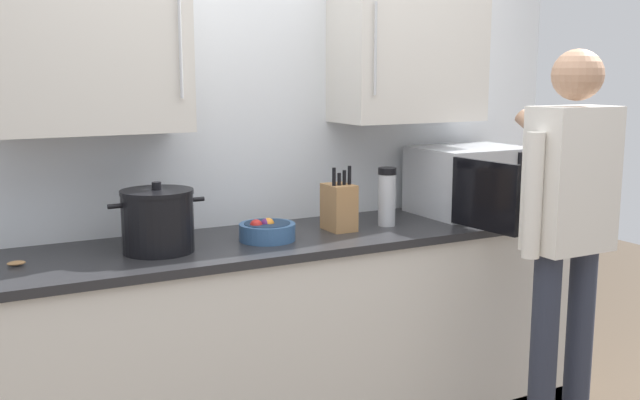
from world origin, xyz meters
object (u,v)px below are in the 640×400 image
at_px(person_figure, 567,223).
at_px(knife_block, 339,207).
at_px(fruit_bowl, 267,230).
at_px(microwave_oven, 467,181).
at_px(thermos_flask, 387,196).
at_px(stock_pot, 158,221).

bearing_deg(person_figure, knife_block, 134.91).
xyz_separation_m(fruit_bowl, person_figure, (1.03, -0.64, 0.05)).
bearing_deg(microwave_oven, thermos_flask, -174.04).
bearing_deg(microwave_oven, fruit_bowl, -176.25).
relative_size(fruit_bowl, person_figure, 0.14).
bearing_deg(microwave_oven, person_figure, -95.54).
bearing_deg(thermos_flask, person_figure, -56.80).
height_order(stock_pot, fruit_bowl, stock_pot).
height_order(microwave_oven, person_figure, person_figure).
bearing_deg(stock_pot, person_figure, -23.90).
xyz_separation_m(microwave_oven, thermos_flask, (-0.50, -0.05, -0.03)).
xyz_separation_m(stock_pot, knife_block, (0.81, 0.02, -0.02)).
xyz_separation_m(fruit_bowl, thermos_flask, (0.60, 0.02, 0.09)).
bearing_deg(knife_block, stock_pot, -178.82).
relative_size(knife_block, person_figure, 0.17).
relative_size(stock_pot, fruit_bowl, 1.61).
distance_m(fruit_bowl, knife_block, 0.37).
xyz_separation_m(microwave_oven, knife_block, (-0.74, -0.04, -0.06)).
bearing_deg(fruit_bowl, knife_block, 5.36).
bearing_deg(thermos_flask, microwave_oven, 5.96).
bearing_deg(stock_pot, thermos_flask, 0.15).
xyz_separation_m(stock_pot, person_figure, (1.48, -0.66, -0.03)).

